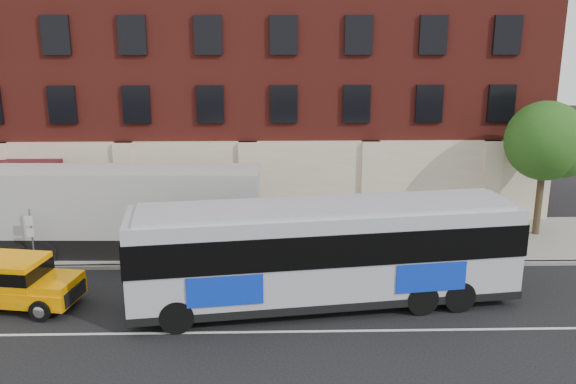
{
  "coord_description": "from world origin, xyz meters",
  "views": [
    {
      "loc": [
        1.23,
        -17.11,
        9.38
      ],
      "look_at": [
        1.79,
        5.5,
        3.31
      ],
      "focal_mm": 37.78,
      "sensor_mm": 36.0,
      "label": 1
    }
  ],
  "objects_px": {
    "sign_pole": "(31,234)",
    "street_tree": "(546,144)",
    "yellow_suv": "(8,279)",
    "city_bus": "(325,250)",
    "shipping_container": "(126,213)"
  },
  "relations": [
    {
      "from": "yellow_suv",
      "to": "sign_pole",
      "type": "bearing_deg",
      "value": 98.11
    },
    {
      "from": "sign_pole",
      "to": "street_tree",
      "type": "xyz_separation_m",
      "value": [
        22.04,
        3.34,
        2.96
      ]
    },
    {
      "from": "city_bus",
      "to": "shipping_container",
      "type": "bearing_deg",
      "value": 147.59
    },
    {
      "from": "sign_pole",
      "to": "street_tree",
      "type": "height_order",
      "value": "street_tree"
    },
    {
      "from": "city_bus",
      "to": "yellow_suv",
      "type": "distance_m",
      "value": 11.05
    },
    {
      "from": "street_tree",
      "to": "shipping_container",
      "type": "bearing_deg",
      "value": -174.21
    },
    {
      "from": "yellow_suv",
      "to": "street_tree",
      "type": "bearing_deg",
      "value": 17.67
    },
    {
      "from": "street_tree",
      "to": "city_bus",
      "type": "height_order",
      "value": "street_tree"
    },
    {
      "from": "shipping_container",
      "to": "city_bus",
      "type": "bearing_deg",
      "value": -32.41
    },
    {
      "from": "city_bus",
      "to": "shipping_container",
      "type": "xyz_separation_m",
      "value": [
        -8.04,
        5.1,
        -0.15
      ]
    },
    {
      "from": "street_tree",
      "to": "shipping_container",
      "type": "height_order",
      "value": "street_tree"
    },
    {
      "from": "yellow_suv",
      "to": "city_bus",
      "type": "bearing_deg",
      "value": -0.66
    },
    {
      "from": "sign_pole",
      "to": "yellow_suv",
      "type": "height_order",
      "value": "sign_pole"
    },
    {
      "from": "sign_pole",
      "to": "street_tree",
      "type": "bearing_deg",
      "value": 8.61
    },
    {
      "from": "city_bus",
      "to": "shipping_container",
      "type": "height_order",
      "value": "shipping_container"
    }
  ]
}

